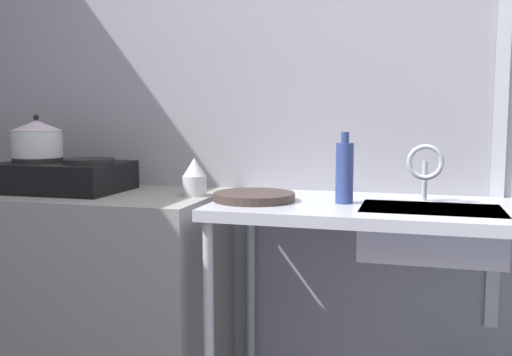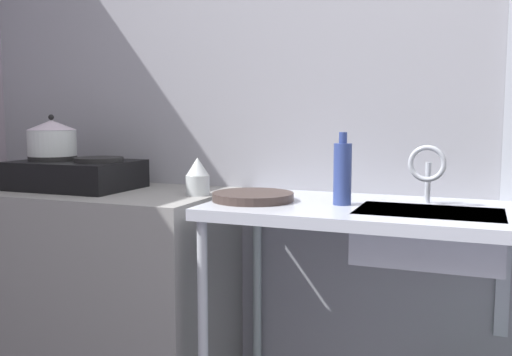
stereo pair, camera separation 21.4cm
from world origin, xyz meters
The scene contains 10 objects.
wall_back centered at (0.00, 1.53, 1.26)m, with size 4.88×0.10×2.52m, color gray.
counter_concrete centered at (-1.34, 1.18, 0.45)m, with size 1.25×0.60×0.89m, color gray.
counter_sink centered at (0.20, 1.18, 0.83)m, with size 1.74×0.60×0.89m.
stove centered at (-1.36, 1.18, 0.95)m, with size 0.50×0.36×0.14m.
pot_on_left_burner centered at (-1.48, 1.18, 1.11)m, with size 0.21×0.21×0.18m.
percolator centered at (-0.79, 1.19, 0.96)m, with size 0.09×0.09×0.15m.
sink_basin centered at (0.09, 1.14, 0.81)m, with size 0.47×0.29×0.17m, color #B1B7C3.
faucet centered at (0.07, 1.26, 1.03)m, with size 0.13×0.07×0.21m.
frying_pan centered at (-0.53, 1.13, 0.91)m, with size 0.30×0.30×0.03m, color #392D29.
bottle_by_sink centered at (-0.21, 1.16, 1.00)m, with size 0.06×0.06×0.25m.
Camera 2 is at (0.24, -0.80, 1.21)m, focal length 40.32 mm.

